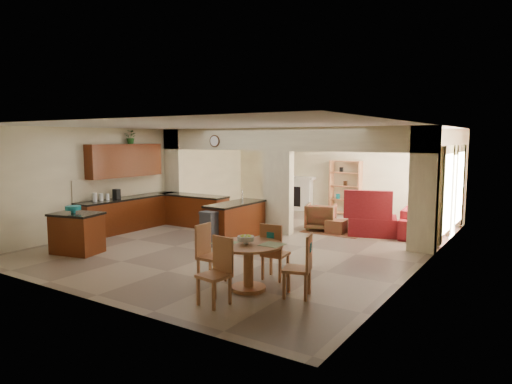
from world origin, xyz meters
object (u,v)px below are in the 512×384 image
Objects in this scene: armchair at (321,217)px; kitchen_island at (77,233)px; sofa at (425,220)px; dining_table at (248,260)px.

kitchen_island is at bearing 41.12° from armchair.
kitchen_island is 6.29m from armchair.
dining_table is at bearing 161.74° from sofa.
sofa is (1.40, 6.32, -0.15)m from dining_table.
sofa is at bearing -173.86° from armchair.
kitchen_island is 4.55m from dining_table.
armchair is at bearing 102.15° from dining_table.
kitchen_island is at bearing 179.97° from dining_table.
dining_table is 1.43× the size of armchair.
dining_table reaches higher than sofa.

